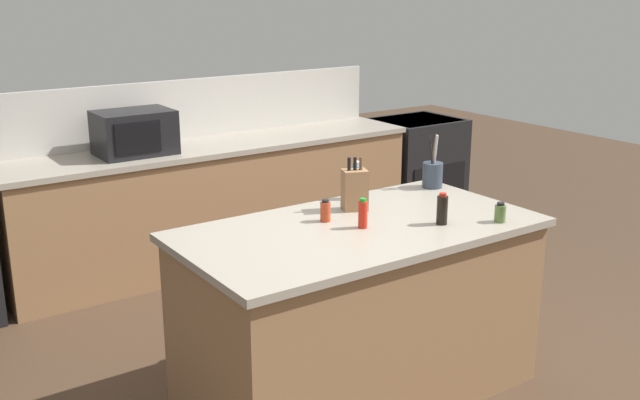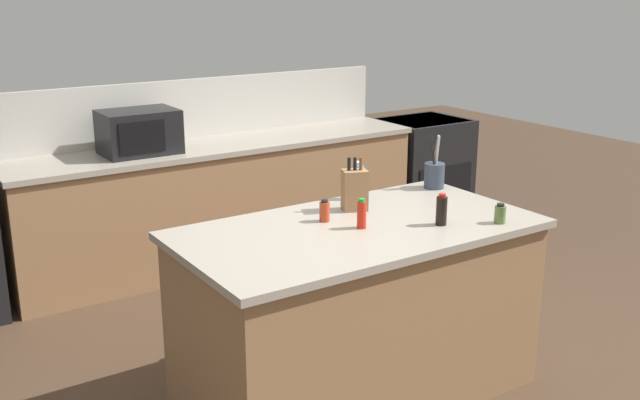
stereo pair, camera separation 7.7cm
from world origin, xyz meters
name	(u,v)px [view 2 (the right image)]	position (x,y,z in m)	size (l,w,h in m)	color
ground_plane	(356,391)	(0.00, 0.00, 0.00)	(14.00, 14.00, 0.00)	#473323
back_counter_run	(222,202)	(0.30, 2.20, 0.47)	(3.26, 0.66, 0.94)	#936B47
wall_backsplash	(201,108)	(0.30, 2.52, 1.17)	(3.22, 0.03, 0.46)	beige
kitchen_island	(357,311)	(0.00, 0.00, 0.47)	(1.84, 0.98, 0.94)	#936B47
range_oven	(422,168)	(2.35, 2.20, 0.47)	(0.76, 0.65, 0.92)	black
microwave	(139,132)	(-0.33, 2.20, 1.10)	(0.53, 0.39, 0.31)	black
knife_block	(355,190)	(0.15, 0.23, 1.05)	(0.16, 0.14, 0.29)	#936B47
utensil_crock	(434,174)	(0.81, 0.34, 1.02)	(0.12, 0.12, 0.32)	#333D4C
soy_sauce_bottle	(441,210)	(0.36, -0.22, 1.02)	(0.06, 0.06, 0.16)	black
spice_jar_paprika	(325,211)	(-0.10, 0.16, 0.99)	(0.05, 0.05, 0.12)	#B73D1E
dish_soap_bottle	(358,181)	(0.29, 0.40, 1.04)	(0.06, 0.06, 0.22)	#3384BC
spice_jar_oregano	(500,214)	(0.63, -0.36, 0.99)	(0.06, 0.06, 0.10)	#567038
hot_sauce_bottle	(362,214)	(-0.01, -0.04, 1.01)	(0.05, 0.05, 0.15)	red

